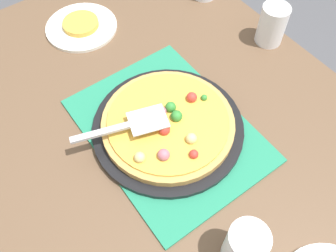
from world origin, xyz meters
TOP-DOWN VIEW (x-y plane):
  - ground_plane at (0.00, 0.00)m, footprint 8.00×8.00m
  - dining_table at (0.00, 0.00)m, footprint 1.40×1.00m
  - placemat at (0.00, 0.00)m, footprint 0.48×0.36m
  - pizza_pan at (0.00, 0.00)m, footprint 0.38×0.38m
  - pizza at (0.00, -0.00)m, footprint 0.33×0.33m
  - plate_far_right at (-0.47, 0.01)m, footprint 0.22×0.22m
  - served_slice_right at (-0.47, 0.01)m, footprint 0.11×0.11m
  - cup_far at (-0.09, 0.44)m, footprint 0.08×0.08m
  - cup_corner at (0.34, -0.06)m, footprint 0.08×0.08m
  - pizza_server at (-0.03, -0.09)m, footprint 0.11×0.23m

SIDE VIEW (x-z plane):
  - ground_plane at x=0.00m, z-range 0.00..0.00m
  - dining_table at x=0.00m, z-range 0.27..1.02m
  - placemat at x=0.00m, z-range 0.75..0.76m
  - plate_far_right at x=-0.47m, z-range 0.75..0.76m
  - pizza_pan at x=0.00m, z-range 0.76..0.77m
  - served_slice_right at x=-0.47m, z-range 0.76..0.78m
  - pizza at x=0.00m, z-range 0.76..0.81m
  - cup_far at x=-0.09m, z-range 0.75..0.87m
  - cup_corner at x=0.34m, z-range 0.75..0.87m
  - pizza_server at x=-0.03m, z-range 0.82..0.82m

